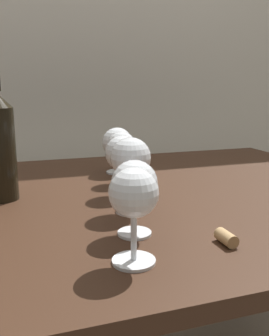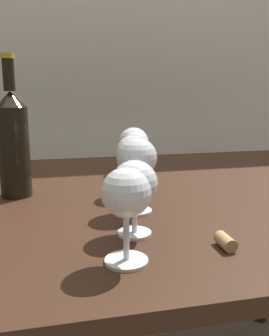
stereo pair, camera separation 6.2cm
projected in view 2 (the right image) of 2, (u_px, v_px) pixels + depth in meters
back_wall at (91, 14)px, 1.70m from camera, size 5.00×0.08×2.60m
dining_table at (139, 224)px, 0.92m from camera, size 1.38×0.96×0.72m
wine_glass_chardonnay at (126, 196)px, 0.52m from camera, size 0.07×0.07×0.14m
wine_glass_port at (134, 185)px, 0.63m from camera, size 0.08×0.08×0.13m
wine_glass_white at (137, 159)px, 0.74m from camera, size 0.08×0.08×0.15m
wine_glass_pinot at (133, 154)px, 0.86m from camera, size 0.08×0.08×0.14m
wine_glass_amber at (136, 147)px, 0.97m from camera, size 0.07×0.07×0.14m
wine_glass_merlot at (134, 144)px, 1.09m from camera, size 0.09×0.09×0.14m
wine_bottle at (13, 142)px, 0.85m from camera, size 0.07×0.07×0.32m
cork at (225, 242)px, 0.59m from camera, size 0.02×0.04×0.02m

